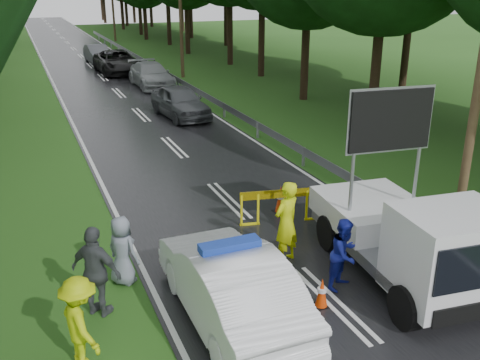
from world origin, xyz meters
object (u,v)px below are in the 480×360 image
police_sedan (230,285)px  work_truck (413,237)px  queue_car_third (118,62)px  officer (286,222)px  civilian (344,254)px  queue_car_second (151,75)px  barrier (283,198)px  queue_car_fourth (97,54)px  queue_car_first (180,102)px

police_sedan → work_truck: work_truck is taller
police_sedan → queue_car_third: (3.54, 31.07, 0.03)m
officer → civilian: size_ratio=1.26×
officer → queue_car_second: officer is taller
work_truck → barrier: 4.04m
civilian → barrier: bearing=56.8°
work_truck → queue_car_second: size_ratio=1.04×
police_sedan → civilian: size_ratio=2.96×
police_sedan → queue_car_third: size_ratio=0.81×
queue_car_third → queue_car_fourth: queue_car_third is taller
police_sedan → queue_car_first: (3.90, 16.54, -0.02)m
queue_car_second → civilian: bearing=-95.3°
work_truck → officer: bearing=143.6°
officer → queue_car_second: (2.45, 23.35, -0.27)m
officer → civilian: 1.64m
queue_car_second → queue_car_third: (-1.00, 6.00, 0.08)m
work_truck → police_sedan: bearing=-176.6°
police_sedan → officer: 2.71m
police_sedan → civilian: 2.73m
work_truck → barrier: (-1.18, 3.84, -0.36)m
police_sedan → officer: (2.08, 1.71, 0.22)m
civilian → queue_car_fourth: (0.27, 36.85, -0.07)m
barrier → civilian: size_ratio=1.47×
barrier → queue_car_fourth: size_ratio=0.53×
barrier → queue_car_fourth: 33.41m
civilian → queue_car_third: (0.81, 30.85, 0.02)m
barrier → officer: bearing=-103.5°
barrier → queue_car_first: size_ratio=0.52×
police_sedan → queue_car_third: 31.27m
officer → queue_car_fourth: (0.91, 35.35, -0.28)m
work_truck → officer: (-2.08, 1.90, -0.09)m
queue_car_fourth → barrier: bearing=-93.3°
civilian → queue_car_third: 30.86m
police_sedan → queue_car_first: 17.00m
barrier → civilian: (-0.26, -3.44, 0.06)m
queue_car_second → queue_car_first: bearing=-95.4°
queue_car_third → civilian: bearing=-93.2°
queue_car_second → queue_car_third: 6.08m
work_truck → civilian: 1.53m
police_sedan → queue_car_first: bearing=-103.4°
officer → queue_car_third: 29.39m
work_truck → queue_car_fourth: (-1.17, 37.25, -0.37)m
work_truck → queue_car_first: (-0.27, 16.73, -0.33)m
police_sedan → queue_car_fourth: police_sedan is taller
police_sedan → civilian: police_sedan is taller
civilian → queue_car_first: (1.18, 16.33, -0.03)m
barrier → officer: 2.16m
police_sedan → barrier: size_ratio=2.02×
barrier → queue_car_fourth: queue_car_fourth is taller
police_sedan → queue_car_third: police_sedan is taller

